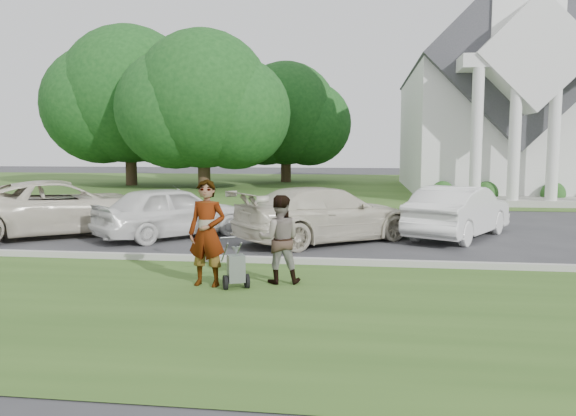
% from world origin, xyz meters
% --- Properties ---
extents(ground, '(120.00, 120.00, 0.00)m').
position_xyz_m(ground, '(0.00, 0.00, 0.00)').
color(ground, '#333335').
rests_on(ground, ground).
extents(grass_strip, '(80.00, 7.00, 0.01)m').
position_xyz_m(grass_strip, '(0.00, -3.00, 0.01)').
color(grass_strip, '#2E4F1B').
rests_on(grass_strip, ground).
extents(church_lawn, '(80.00, 30.00, 0.01)m').
position_xyz_m(church_lawn, '(0.00, 27.00, 0.01)').
color(church_lawn, '#2E4F1B').
rests_on(church_lawn, ground).
extents(curb, '(80.00, 0.18, 0.15)m').
position_xyz_m(curb, '(0.00, 0.55, 0.07)').
color(curb, '#9E9E93').
rests_on(curb, ground).
extents(church, '(9.19, 19.00, 24.10)m').
position_xyz_m(church, '(9.00, 23.11, 5.94)').
color(church, white).
rests_on(church, ground).
extents(tree_left, '(10.63, 8.40, 9.71)m').
position_xyz_m(tree_left, '(-8.01, 21.99, 5.11)').
color(tree_left, '#332316').
rests_on(tree_left, ground).
extents(tree_far, '(11.64, 9.20, 10.73)m').
position_xyz_m(tree_far, '(-14.01, 24.99, 5.69)').
color(tree_far, '#332316').
rests_on(tree_far, ground).
extents(tree_back, '(9.61, 7.60, 8.89)m').
position_xyz_m(tree_back, '(-4.01, 29.99, 4.73)').
color(tree_back, '#332316').
rests_on(tree_back, ground).
extents(striping_cart, '(0.72, 0.99, 0.86)m').
position_xyz_m(striping_cart, '(-0.57, -1.78, 0.37)').
color(striping_cart, black).
rests_on(striping_cart, ground).
extents(person_left, '(0.78, 0.57, 1.99)m').
position_xyz_m(person_left, '(-1.15, -1.64, 0.99)').
color(person_left, '#999999').
rests_on(person_left, ground).
extents(person_right, '(0.91, 0.76, 1.69)m').
position_xyz_m(person_right, '(0.15, -1.24, 0.84)').
color(person_right, '#999999').
rests_on(person_right, ground).
extents(parking_meter_near, '(0.10, 0.09, 1.44)m').
position_xyz_m(parking_meter_near, '(-1.63, 0.21, 0.91)').
color(parking_meter_near, gray).
rests_on(parking_meter_near, ground).
extents(car_a, '(6.32, 5.65, 1.63)m').
position_xyz_m(car_a, '(-7.16, 3.89, 0.81)').
color(car_a, beige).
rests_on(car_a, ground).
extents(car_b, '(4.30, 4.47, 1.51)m').
position_xyz_m(car_b, '(-3.71, 3.78, 0.75)').
color(car_b, silver).
rests_on(car_b, ground).
extents(car_c, '(5.43, 4.91, 1.52)m').
position_xyz_m(car_c, '(0.72, 3.63, 0.76)').
color(car_c, beige).
rests_on(car_c, ground).
extents(car_d, '(3.62, 4.73, 1.50)m').
position_xyz_m(car_d, '(4.48, 4.89, 0.75)').
color(car_d, silver).
rests_on(car_d, ground).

